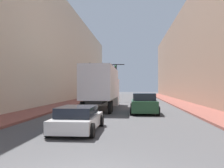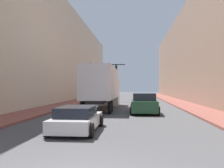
% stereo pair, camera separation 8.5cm
% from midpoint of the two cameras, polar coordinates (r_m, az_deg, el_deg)
% --- Properties ---
extents(sidewalk_right, '(2.87, 80.00, 0.15)m').
position_cam_midpoint_polar(sidewalk_right, '(35.98, 14.32, -3.96)').
color(sidewalk_right, brown).
rests_on(sidewalk_right, ground).
extents(sidewalk_left, '(2.87, 80.00, 0.15)m').
position_cam_midpoint_polar(sidewalk_left, '(36.44, -8.08, -3.93)').
color(sidewalk_left, brown).
rests_on(sidewalk_left, ground).
extents(building_right, '(6.00, 80.00, 14.20)m').
position_cam_midpoint_polar(building_right, '(37.23, 21.09, 7.01)').
color(building_right, '#997A66').
rests_on(building_right, ground).
extents(building_left, '(6.00, 80.00, 14.68)m').
position_cam_midpoint_polar(building_left, '(37.98, -14.65, 7.20)').
color(building_left, beige).
rests_on(building_left, ground).
extents(semi_truck, '(2.56, 11.85, 3.97)m').
position_cam_midpoint_polar(semi_truck, '(24.80, -2.17, -0.49)').
color(semi_truck, silver).
rests_on(semi_truck, ground).
extents(sedan_car, '(2.11, 4.40, 1.22)m').
position_cam_midpoint_polar(sedan_car, '(12.41, -8.02, -7.94)').
color(sedan_car, silver).
rests_on(sedan_car, ground).
extents(suv_car, '(2.25, 4.77, 1.65)m').
position_cam_midpoint_polar(suv_car, '(20.77, 7.17, -4.45)').
color(suv_car, '#234C2D').
rests_on(suv_car, ground).
extents(traffic_signal_gantry, '(5.32, 0.35, 5.79)m').
position_cam_midpoint_polar(traffic_signal_gantry, '(37.49, -2.98, 2.36)').
color(traffic_signal_gantry, black).
rests_on(traffic_signal_gantry, ground).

